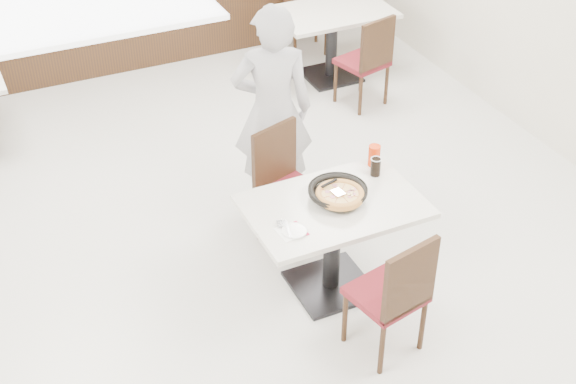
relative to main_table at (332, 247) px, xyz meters
name	(u,v)px	position (x,y,z in m)	size (l,w,h in m)	color
floor	(267,253)	(-0.26, 0.55, -0.38)	(7.00, 7.00, 0.00)	beige
wainscot_back	(133,22)	(-0.26, 4.03, 0.18)	(5.90, 0.03, 1.10)	black
fluo_panel_a	(48,15)	(-1.76, -0.95, 2.40)	(1.20, 0.60, 0.02)	white
main_table	(332,247)	(0.00, 0.00, 0.00)	(1.20, 0.80, 0.75)	silver
chair_near	(386,291)	(0.04, -0.66, 0.10)	(0.42, 0.42, 0.95)	black
chair_far	(291,190)	(-0.02, 0.62, 0.10)	(0.42, 0.42, 0.95)	black
trivet	(339,198)	(0.05, 0.03, 0.39)	(0.12, 0.12, 0.04)	black
pizza_pan	(338,194)	(0.05, 0.04, 0.42)	(0.33, 0.33, 0.01)	black
pizza	(340,196)	(0.04, -0.01, 0.44)	(0.33, 0.33, 0.02)	gold
pizza_server	(338,192)	(0.03, -0.01, 0.47)	(0.07, 0.09, 0.00)	silver
napkin	(291,231)	(-0.39, -0.15, 0.38)	(0.17, 0.17, 0.00)	white
side_plate	(294,231)	(-0.38, -0.17, 0.38)	(0.17, 0.17, 0.01)	white
fork	(288,229)	(-0.41, -0.14, 0.39)	(0.02, 0.17, 0.00)	silver
cola_glass	(376,167)	(0.43, 0.19, 0.44)	(0.07, 0.07, 0.13)	black
red_cup	(374,156)	(0.49, 0.30, 0.45)	(0.09, 0.09, 0.16)	red
diner_person	(272,111)	(0.06, 1.15, 0.50)	(0.64, 0.42, 1.75)	silver
bg_table_right	(331,44)	(1.55, 2.98, 0.00)	(1.20, 0.80, 0.75)	silver
bg_chair_right_near	(362,60)	(1.56, 2.34, 0.10)	(0.42, 0.42, 0.95)	black
bg_chair_right_far	(306,11)	(1.61, 3.69, 0.10)	(0.42, 0.42, 0.95)	black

